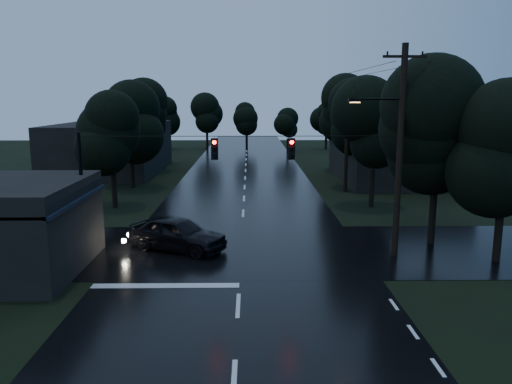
{
  "coord_description": "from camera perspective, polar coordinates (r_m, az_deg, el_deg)",
  "views": [
    {
      "loc": [
        0.44,
        -12.27,
        7.51
      ],
      "look_at": [
        0.76,
        12.96,
        2.78
      ],
      "focal_mm": 35.0,
      "sensor_mm": 36.0,
      "label": 1
    }
  ],
  "objects": [
    {
      "name": "tree_left_a",
      "position": [
        35.62,
        -16.21,
        6.54
      ],
      "size": [
        3.92,
        3.92,
        8.26
      ],
      "color": "black",
      "rests_on": "ground"
    },
    {
      "name": "utility_pole_main",
      "position": [
        24.4,
        15.93,
        4.91
      ],
      "size": [
        3.5,
        0.3,
        10.0
      ],
      "color": "black",
      "rests_on": "ground"
    },
    {
      "name": "tree_right_c",
      "position": [
        53.19,
        9.97,
        9.22
      ],
      "size": [
        4.76,
        4.76,
        10.03
      ],
      "color": "black",
      "rests_on": "ground"
    },
    {
      "name": "utility_pole_far",
      "position": [
        41.19,
        10.31,
        5.38
      ],
      "size": [
        2.0,
        0.3,
        7.5
      ],
      "color": "black",
      "rests_on": "ground"
    },
    {
      "name": "car",
      "position": [
        25.4,
        -8.98,
        -4.7
      ],
      "size": [
        5.44,
        3.98,
        1.72
      ],
      "primitive_type": "imported",
      "rotation": [
        0.0,
        0.0,
        1.14
      ],
      "color": "black",
      "rests_on": "ground"
    },
    {
      "name": "tree_left_b",
      "position": [
        43.49,
        -14.22,
        7.8
      ],
      "size": [
        4.2,
        4.2,
        8.85
      ],
      "color": "black",
      "rests_on": "ground"
    },
    {
      "name": "main_road",
      "position": [
        42.94,
        -1.31,
        0.53
      ],
      "size": [
        12.0,
        120.0,
        0.02
      ],
      "primitive_type": "cube",
      "color": "black",
      "rests_on": "ground"
    },
    {
      "name": "anchor_pole_left",
      "position": [
        25.0,
        -19.24,
        -0.39
      ],
      "size": [
        0.18,
        0.18,
        6.0
      ],
      "primitive_type": "cylinder",
      "color": "black",
      "rests_on": "ground"
    },
    {
      "name": "ground",
      "position": [
        14.39,
        -2.53,
        -20.86
      ],
      "size": [
        160.0,
        160.0,
        0.0
      ],
      "primitive_type": "plane",
      "color": "black",
      "rests_on": "ground"
    },
    {
      "name": "tree_right_b",
      "position": [
        43.28,
        11.61,
        8.39
      ],
      "size": [
        4.48,
        4.48,
        9.44
      ],
      "color": "black",
      "rests_on": "ground"
    },
    {
      "name": "tree_left_c",
      "position": [
        53.36,
        -12.38,
        8.74
      ],
      "size": [
        4.48,
        4.48,
        9.44
      ],
      "color": "black",
      "rests_on": "ground"
    },
    {
      "name": "building_far_right",
      "position": [
        48.51,
        15.54,
        3.94
      ],
      "size": [
        10.0,
        14.0,
        4.4
      ],
      "primitive_type": "cube",
      "color": "black",
      "rests_on": "ground"
    },
    {
      "name": "cross_street",
      "position": [
        25.41,
        -1.7,
        -6.59
      ],
      "size": [
        60.0,
        9.0,
        0.02
      ],
      "primitive_type": "cube",
      "color": "black",
      "rests_on": "ground"
    },
    {
      "name": "tree_right_a",
      "position": [
        35.38,
        13.38,
        7.26
      ],
      "size": [
        4.2,
        4.2,
        8.85
      ],
      "color": "black",
      "rests_on": "ground"
    },
    {
      "name": "tree_corner_near",
      "position": [
        27.06,
        20.1,
        6.76
      ],
      "size": [
        4.48,
        4.48,
        9.44
      ],
      "color": "black",
      "rests_on": "ground"
    },
    {
      "name": "tree_corner_far",
      "position": [
        25.2,
        26.66,
        4.32
      ],
      "size": [
        3.92,
        3.92,
        8.26
      ],
      "color": "black",
      "rests_on": "ground"
    },
    {
      "name": "building_far_left",
      "position": [
        54.46,
        -16.17,
        4.91
      ],
      "size": [
        10.0,
        16.0,
        5.0
      ],
      "primitive_type": "cube",
      "color": "black",
      "rests_on": "ground"
    },
    {
      "name": "span_signals",
      "position": [
        23.37,
        -0.44,
        5.04
      ],
      "size": [
        15.0,
        0.37,
        1.12
      ],
      "color": "black",
      "rests_on": "ground"
    }
  ]
}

